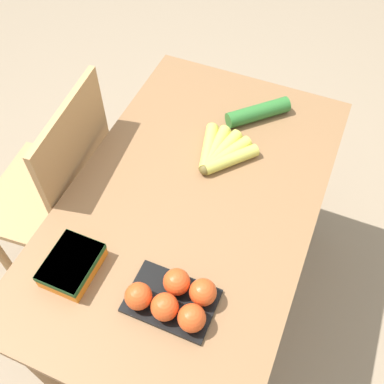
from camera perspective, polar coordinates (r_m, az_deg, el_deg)
The scene contains 7 objects.
ground_plane at distance 1.96m, azimuth 0.00°, elevation -13.35°, with size 12.00×12.00×0.00m, color gray.
dining_table at distance 1.42m, azimuth 0.00°, elevation -3.60°, with size 1.17×0.71×0.73m.
chair at distance 1.69m, azimuth -16.38°, elevation -0.32°, with size 0.45×0.44×0.95m.
banana_bunch at distance 1.41m, azimuth 3.61°, elevation 4.98°, with size 0.20×0.20×0.04m.
tomato_pack at distance 1.12m, azimuth -2.27°, elevation -13.44°, with size 0.15×0.22×0.08m.
carrot_bag at distance 1.21m, azimuth -15.03°, elevation -8.87°, with size 0.16×0.12×0.05m.
cucumber_near at distance 1.54m, azimuth 8.39°, elevation 9.98°, with size 0.19×0.19×0.05m.
Camera 1 is at (-0.71, -0.30, 1.80)m, focal length 42.00 mm.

